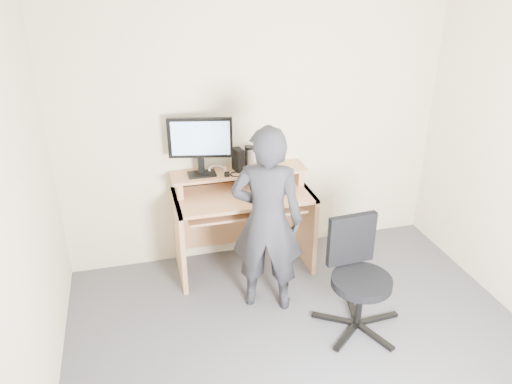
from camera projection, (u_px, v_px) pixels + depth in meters
name	position (u px, v px, depth m)	size (l,w,h in m)	color
ground	(321.00, 376.00, 3.45)	(3.50, 3.50, 0.00)	#49494E
back_wall	(256.00, 127.00, 4.43)	(3.50, 0.02, 2.50)	beige
desk	(241.00, 210.00, 4.50)	(1.20, 0.60, 0.91)	tan
monitor	(200.00, 141.00, 4.18)	(0.54, 0.16, 0.51)	black
external_drive	(238.00, 160.00, 4.36)	(0.07, 0.13, 0.20)	black
travel_mug	(249.00, 158.00, 4.41)	(0.08, 0.08, 0.19)	#AFAFB3
smartphone	(276.00, 168.00, 4.43)	(0.07, 0.13, 0.01)	black
charger	(227.00, 174.00, 4.28)	(0.04, 0.04, 0.04)	black
headphones	(217.00, 170.00, 4.39)	(0.16, 0.16, 0.02)	silver
keyboard	(252.00, 206.00, 4.31)	(0.46, 0.18, 0.03)	black
mouse	(288.00, 192.00, 4.33)	(0.10, 0.06, 0.04)	black
office_chair	(358.00, 272.00, 3.75)	(0.67, 0.69, 0.87)	black
person	(267.00, 221.00, 3.85)	(0.56, 0.37, 1.55)	black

